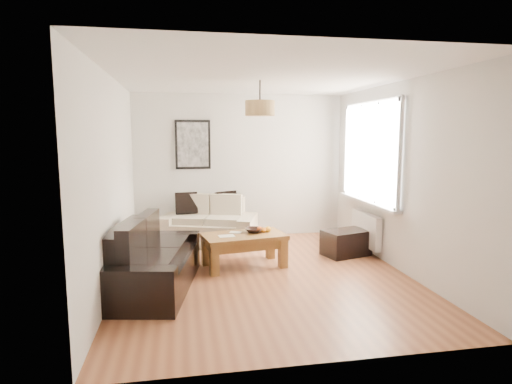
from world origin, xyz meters
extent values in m
plane|color=brown|center=(0.00, 0.00, 0.00)|extent=(4.50, 4.50, 0.00)
cube|color=white|center=(1.82, 0.80, 0.38)|extent=(0.10, 0.90, 0.52)
cylinder|color=tan|center=(0.00, 0.30, 2.23)|extent=(0.40, 0.40, 0.20)
cube|color=black|center=(1.45, 0.71, 0.20)|extent=(0.79, 0.62, 0.39)
cube|color=black|center=(-0.99, 1.97, 0.69)|extent=(0.38, 0.15, 0.38)
cube|color=black|center=(-0.28, 1.97, 0.69)|extent=(0.39, 0.26, 0.38)
imported|color=black|center=(-0.04, 0.52, 0.50)|extent=(0.33, 0.33, 0.06)
sphere|color=orange|center=(0.09, 0.47, 0.51)|extent=(0.08, 0.08, 0.08)
sphere|color=orange|center=(0.16, 0.50, 0.51)|extent=(0.11, 0.11, 0.09)
sphere|color=#DC5012|center=(0.04, 0.54, 0.51)|extent=(0.09, 0.09, 0.08)
cube|color=white|center=(-0.46, 0.35, 0.47)|extent=(0.24, 0.18, 0.01)
camera|label=1|loc=(-1.06, -5.37, 1.88)|focal=29.56mm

